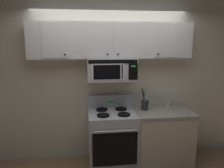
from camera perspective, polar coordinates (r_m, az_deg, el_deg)
name	(u,v)px	position (r m, az deg, el deg)	size (l,w,h in m)	color
back_wall	(110,81)	(3.62, -0.55, 0.91)	(5.20, 0.10, 2.70)	silver
stove_range	(112,138)	(3.54, 0.13, -14.36)	(0.76, 0.69, 1.12)	#B7BABF
over_range_microwave	(112,69)	(3.34, -0.11, 3.96)	(0.76, 0.43, 0.35)	#B7BABF
upper_cabinets	(111,40)	(3.35, -0.16, 11.69)	(2.50, 0.36, 0.55)	silver
counter_segment	(162,136)	(3.74, 13.39, -13.53)	(0.93, 0.65, 0.90)	beige
utensil_crock_charcoal	(145,104)	(3.54, 8.87, -5.28)	(0.12, 0.12, 0.40)	#2D2D33
salt_shaker	(168,106)	(3.64, 14.87, -5.74)	(0.04, 0.04, 0.12)	white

